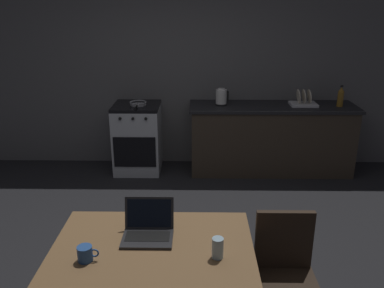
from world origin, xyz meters
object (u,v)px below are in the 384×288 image
at_px(bottle, 341,97).
at_px(frying_pan, 138,103).
at_px(stove_oven, 138,138).
at_px(electric_kettle, 221,97).
at_px(dish_rack, 303,102).
at_px(dining_table, 153,257).
at_px(laptop, 148,230).
at_px(coffee_mug, 85,254).
at_px(chair, 285,271).
at_px(drinking_glass, 218,248).

height_order(bottle, frying_pan, bottle).
xyz_separation_m(stove_oven, frying_pan, (0.03, -0.03, 0.48)).
relative_size(electric_kettle, dish_rack, 0.64).
xyz_separation_m(dining_table, laptop, (-0.04, 0.12, 0.12)).
distance_m(bottle, frying_pan, 2.59).
distance_m(electric_kettle, bottle, 1.52).
bearing_deg(coffee_mug, dish_rack, 57.23).
distance_m(dining_table, frying_pan, 3.01).
relative_size(stove_oven, coffee_mug, 7.16).
bearing_deg(laptop, frying_pan, 100.92).
xyz_separation_m(dining_table, dish_rack, (1.64, 2.99, 0.27)).
relative_size(chair, bottle, 3.35).
bearing_deg(dish_rack, coffee_mug, -122.77).
relative_size(chair, dish_rack, 2.67).
bearing_deg(electric_kettle, dining_table, -100.95).
bearing_deg(dish_rack, bottle, -6.31).
relative_size(electric_kettle, frying_pan, 0.56).
distance_m(stove_oven, bottle, 2.69).
height_order(laptop, electric_kettle, electric_kettle).
relative_size(electric_kettle, bottle, 0.81).
bearing_deg(coffee_mug, dining_table, 20.74).
bearing_deg(stove_oven, chair, -64.60).
distance_m(electric_kettle, dish_rack, 1.06).
bearing_deg(drinking_glass, frying_pan, 106.29).
bearing_deg(electric_kettle, coffee_mug, -106.93).
bearing_deg(electric_kettle, drinking_glass, -93.38).
bearing_deg(electric_kettle, stove_oven, -179.87).
xyz_separation_m(stove_oven, electric_kettle, (1.11, 0.00, 0.56)).
distance_m(chair, coffee_mug, 1.28).
distance_m(dining_table, bottle, 3.62).
bearing_deg(dining_table, stove_oven, 100.04).
distance_m(chair, dish_rack, 3.04).
height_order(dining_table, chair, chair).
bearing_deg(dining_table, drinking_glass, -14.20).
relative_size(chair, laptop, 2.84).
xyz_separation_m(frying_pan, dish_rack, (2.14, 0.03, 0.02)).
relative_size(coffee_mug, drinking_glass, 0.99).
distance_m(chair, drinking_glass, 0.57).
bearing_deg(frying_pan, electric_kettle, 1.61).
bearing_deg(bottle, dish_rack, 173.69).
relative_size(chair, coffee_mug, 7.14).
bearing_deg(coffee_mug, frying_pan, 92.28).
bearing_deg(dining_table, bottle, 54.54).
bearing_deg(coffee_mug, stove_oven, 92.82).
xyz_separation_m(electric_kettle, coffee_mug, (-0.95, -3.13, -0.21)).
height_order(stove_oven, frying_pan, frying_pan).
bearing_deg(electric_kettle, laptop, -102.11).
xyz_separation_m(chair, dish_rack, (0.79, 2.91, 0.43)).
xyz_separation_m(laptop, dish_rack, (1.68, 2.87, 0.15)).
height_order(chair, drinking_glass, chair).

